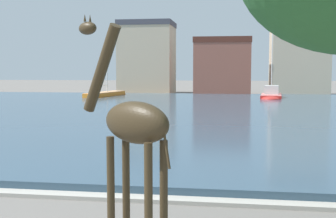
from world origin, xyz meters
TOP-DOWN VIEW (x-y plane):
  - harbor_water at (0.00, 32.10)m, footprint 80.28×50.49m
  - quay_edge_coping at (0.00, 6.61)m, footprint 80.28×0.50m
  - giraffe_statue at (0.80, 3.57)m, footprint 2.49×1.93m
  - sailboat_orange at (-13.20, 49.72)m, footprint 3.44×9.57m
  - sailboat_red at (7.25, 48.87)m, footprint 3.01×7.70m
  - townhouse_corner_house at (-10.68, 63.01)m, footprint 8.27×7.46m
  - townhouse_tall_gabled at (1.11, 59.50)m, footprint 8.15×5.92m
  - townhouse_end_terrace at (11.94, 60.76)m, footprint 7.97×7.20m

SIDE VIEW (x-z plane):
  - quay_edge_coping at x=0.00m, z-range 0.00..0.12m
  - harbor_water at x=0.00m, z-range 0.00..0.34m
  - sailboat_orange at x=-13.20m, z-range -3.10..4.01m
  - sailboat_red at x=7.25m, z-range -3.85..5.01m
  - giraffe_statue at x=0.80m, z-range 0.05..4.91m
  - townhouse_tall_gabled at x=1.11m, z-range 0.01..8.31m
  - townhouse_corner_house at x=-10.68m, z-range 0.01..11.16m
  - townhouse_end_terrace at x=11.94m, z-range 0.02..13.27m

